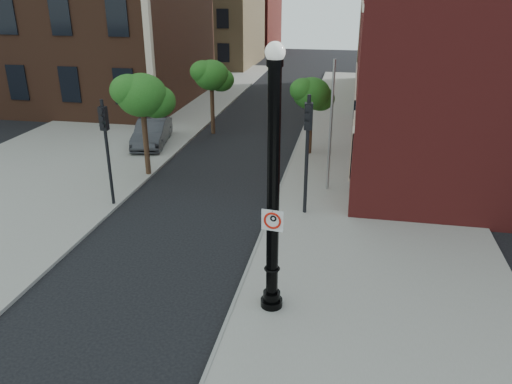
% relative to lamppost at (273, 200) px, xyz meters
% --- Properties ---
extents(ground, '(120.00, 120.00, 0.00)m').
position_rel_lamppost_xyz_m(ground, '(-3.09, 0.07, -3.26)').
color(ground, black).
rests_on(ground, ground).
extents(sidewalk_right, '(8.00, 60.00, 0.12)m').
position_rel_lamppost_xyz_m(sidewalk_right, '(2.91, 10.07, -3.20)').
color(sidewalk_right, gray).
rests_on(sidewalk_right, ground).
extents(sidewalk_left, '(10.00, 50.00, 0.12)m').
position_rel_lamppost_xyz_m(sidewalk_left, '(-12.09, 18.07, -3.20)').
color(sidewalk_left, gray).
rests_on(sidewalk_left, ground).
extents(curb_edge, '(0.10, 60.00, 0.14)m').
position_rel_lamppost_xyz_m(curb_edge, '(-1.04, 10.07, -3.19)').
color(curb_edge, gray).
rests_on(curb_edge, ground).
extents(bg_building_tan_a, '(12.00, 12.00, 12.00)m').
position_rel_lamppost_xyz_m(bg_building_tan_a, '(-15.09, 44.07, 2.74)').
color(bg_building_tan_a, '#91754F').
rests_on(bg_building_tan_a, ground).
extents(bg_building_red, '(12.00, 12.00, 10.00)m').
position_rel_lamppost_xyz_m(bg_building_red, '(-15.09, 58.07, 1.74)').
color(bg_building_red, maroon).
rests_on(bg_building_red, ground).
extents(lamppost, '(0.60, 0.60, 7.06)m').
position_rel_lamppost_xyz_m(lamppost, '(0.00, 0.00, 0.00)').
color(lamppost, black).
rests_on(lamppost, ground).
extents(no_parking_sign, '(0.57, 0.11, 0.57)m').
position_rel_lamppost_xyz_m(no_parking_sign, '(0.02, -0.18, -0.48)').
color(no_parking_sign, white).
rests_on(no_parking_sign, ground).
extents(parked_car, '(2.32, 4.60, 1.45)m').
position_rel_lamppost_xyz_m(parked_car, '(-8.87, 13.60, -2.54)').
color(parked_car, '#2C2D31').
rests_on(parked_car, ground).
extents(traffic_signal_left, '(0.28, 0.35, 4.31)m').
position_rel_lamppost_xyz_m(traffic_signal_left, '(-7.32, 5.57, -0.36)').
color(traffic_signal_left, black).
rests_on(traffic_signal_left, ground).
extents(traffic_signal_right, '(0.32, 0.39, 4.65)m').
position_rel_lamppost_xyz_m(traffic_signal_right, '(0.26, 6.21, -0.13)').
color(traffic_signal_right, black).
rests_on(traffic_signal_right, ground).
extents(utility_pole, '(0.11, 0.11, 5.54)m').
position_rel_lamppost_xyz_m(utility_pole, '(0.97, 8.80, -0.49)').
color(utility_pole, '#999999').
rests_on(utility_pole, ground).
extents(street_tree_a, '(2.61, 2.36, 4.70)m').
position_rel_lamppost_xyz_m(street_tree_a, '(-7.24, 9.12, 0.44)').
color(street_tree_a, '#341F14').
rests_on(street_tree_a, ground).
extents(street_tree_b, '(2.38, 2.15, 4.29)m').
position_rel_lamppost_xyz_m(street_tree_b, '(-6.23, 16.65, 0.12)').
color(street_tree_b, '#341F14').
rests_on(street_tree_b, ground).
extents(street_tree_c, '(2.22, 2.01, 4.00)m').
position_rel_lamppost_xyz_m(street_tree_c, '(-0.23, 13.64, -0.11)').
color(street_tree_c, '#341F14').
rests_on(street_tree_c, ground).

